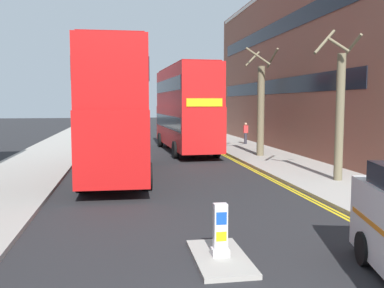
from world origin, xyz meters
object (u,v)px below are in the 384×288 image
object	(u,v)px
double_decker_bus_oncoming	(185,106)
pedestrian_far	(246,133)
keep_left_bollard	(220,232)
double_decker_bus_away	(116,108)

from	to	relation	value
double_decker_bus_oncoming	pedestrian_far	world-z (taller)	double_decker_bus_oncoming
double_decker_bus_oncoming	pedestrian_far	bearing A→B (deg)	31.64
keep_left_bollard	double_decker_bus_oncoming	xyz separation A→B (m)	(2.21, 19.68, 2.42)
double_decker_bus_away	double_decker_bus_oncoming	distance (m)	9.88
keep_left_bollard	double_decker_bus_away	size ratio (longest dim) A/B	0.10
double_decker_bus_away	pedestrian_far	bearing A→B (deg)	51.40
keep_left_bollard	double_decker_bus_oncoming	size ratio (longest dim) A/B	0.10
pedestrian_far	double_decker_bus_away	bearing A→B (deg)	-128.60
keep_left_bollard	double_decker_bus_away	distance (m)	11.35
keep_left_bollard	pedestrian_far	size ratio (longest dim) A/B	0.69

